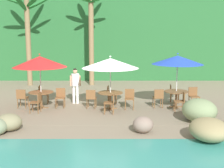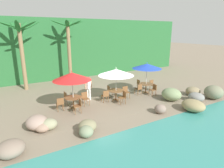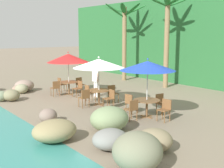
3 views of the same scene
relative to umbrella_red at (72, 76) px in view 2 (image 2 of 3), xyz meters
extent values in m
plane|color=gray|center=(2.65, -0.03, -2.09)|extent=(120.00, 120.00, 0.00)
cube|color=gray|center=(2.65, -0.03, -2.09)|extent=(18.00, 5.20, 0.01)
cube|color=#286633|center=(2.65, 8.97, 0.91)|extent=(28.00, 2.40, 6.00)
ellipsoid|color=gray|center=(-3.76, -3.44, -1.77)|extent=(1.09, 1.09, 0.65)
ellipsoid|color=gray|center=(-2.30, -2.04, -1.86)|extent=(0.77, 0.85, 0.47)
ellipsoid|color=gray|center=(-0.65, -3.61, -1.82)|extent=(0.68, 0.72, 0.54)
ellipsoid|color=gray|center=(4.23, -3.38, -1.82)|extent=(0.70, 0.70, 0.55)
ellipsoid|color=#75775C|center=(9.38, -3.44, -1.59)|extent=(1.29, 1.30, 1.00)
ellipsoid|color=#938359|center=(6.23, -4.14, -1.74)|extent=(1.24, 1.47, 0.71)
ellipsoid|color=gray|center=(6.50, -2.11, -1.65)|extent=(1.30, 1.43, 0.88)
ellipsoid|color=#827C5A|center=(-0.40, -3.19, -1.80)|extent=(0.91, 0.86, 0.60)
ellipsoid|color=gray|center=(-2.50, -1.65, -1.74)|extent=(1.06, 1.17, 0.70)
ellipsoid|color=gray|center=(-2.00, -2.02, -1.82)|extent=(0.85, 0.73, 0.55)
ellipsoid|color=#877959|center=(8.77, -2.17, -1.76)|extent=(1.08, 1.05, 0.66)
ellipsoid|color=gray|center=(7.87, -3.14, -1.78)|extent=(1.02, 1.13, 0.62)
cylinder|color=silver|center=(0.00, 0.00, -1.00)|extent=(0.04, 0.04, 2.20)
cone|color=red|center=(0.00, 0.00, 0.00)|extent=(2.39, 2.39, 0.49)
sphere|color=red|center=(0.00, 0.00, 0.32)|extent=(0.07, 0.07, 0.07)
cube|color=brown|center=(0.00, 0.00, -2.08)|extent=(0.60, 0.12, 0.03)
cube|color=brown|center=(0.00, 0.00, -2.08)|extent=(0.12, 0.60, 0.03)
cylinder|color=brown|center=(0.00, 0.00, -1.72)|extent=(0.09, 0.09, 0.71)
cylinder|color=brown|center=(0.00, 0.00, -1.37)|extent=(1.10, 1.10, 0.03)
cylinder|color=brown|center=(1.03, -0.15, -1.87)|extent=(0.04, 0.04, 0.45)
cylinder|color=brown|center=(0.68, -0.16, -1.87)|extent=(0.04, 0.04, 0.45)
cylinder|color=brown|center=(1.02, 0.21, -1.87)|extent=(0.04, 0.04, 0.45)
cylinder|color=brown|center=(0.67, 0.20, -1.87)|extent=(0.04, 0.04, 0.45)
cube|color=brown|center=(0.85, 0.02, -1.63)|extent=(0.43, 0.43, 0.03)
cube|color=brown|center=(0.84, 0.22, -1.43)|extent=(0.42, 0.05, 0.42)
cylinder|color=brown|center=(0.10, 1.04, -1.87)|extent=(0.04, 0.04, 0.45)
cylinder|color=brown|center=(0.13, 0.68, -1.87)|extent=(0.04, 0.04, 0.45)
cylinder|color=brown|center=(-0.25, 1.01, -1.87)|extent=(0.04, 0.04, 0.45)
cylinder|color=brown|center=(-0.23, 0.66, -1.87)|extent=(0.04, 0.04, 0.45)
cube|color=brown|center=(-0.06, 0.85, -1.63)|extent=(0.45, 0.45, 0.03)
cube|color=brown|center=(-0.26, 0.83, -1.43)|extent=(0.07, 0.42, 0.42)
cylinder|color=brown|center=(-1.02, 0.24, -1.87)|extent=(0.04, 0.04, 0.45)
cylinder|color=brown|center=(-0.66, 0.22, -1.87)|extent=(0.04, 0.04, 0.45)
cylinder|color=brown|center=(-1.04, -0.11, -1.87)|extent=(0.04, 0.04, 0.45)
cylinder|color=brown|center=(-0.68, -0.14, -1.87)|extent=(0.04, 0.04, 0.45)
cube|color=brown|center=(-0.85, 0.05, -1.63)|extent=(0.45, 0.45, 0.03)
cube|color=brown|center=(-0.86, -0.15, -1.43)|extent=(0.42, 0.06, 0.42)
cylinder|color=brown|center=(-0.26, -1.01, -1.87)|extent=(0.04, 0.04, 0.45)
cylinder|color=brown|center=(-0.23, -0.66, -1.87)|extent=(0.04, 0.04, 0.45)
cylinder|color=brown|center=(0.10, -1.04, -1.87)|extent=(0.04, 0.04, 0.45)
cylinder|color=brown|center=(0.13, -0.68, -1.87)|extent=(0.04, 0.04, 0.45)
cube|color=brown|center=(-0.07, -0.85, -1.63)|extent=(0.45, 0.45, 0.03)
cube|color=brown|center=(0.13, -0.86, -1.43)|extent=(0.07, 0.42, 0.42)
cylinder|color=silver|center=(3.10, -0.11, -1.03)|extent=(0.04, 0.04, 2.14)
cone|color=white|center=(3.10, -0.11, -0.06)|extent=(2.49, 2.49, 0.43)
sphere|color=white|center=(3.10, -0.11, 0.24)|extent=(0.07, 0.07, 0.07)
cube|color=brown|center=(3.10, -0.11, -2.08)|extent=(0.60, 0.12, 0.03)
cube|color=brown|center=(3.10, -0.11, -2.08)|extent=(0.12, 0.60, 0.03)
cylinder|color=brown|center=(3.10, -0.11, -1.72)|extent=(0.09, 0.09, 0.71)
cylinder|color=brown|center=(3.10, -0.11, -1.37)|extent=(1.10, 1.10, 0.03)
cylinder|color=brown|center=(4.11, -0.38, -1.87)|extent=(0.04, 0.04, 0.45)
cylinder|color=brown|center=(3.76, -0.35, -1.87)|extent=(0.04, 0.04, 0.45)
cylinder|color=brown|center=(4.14, -0.02, -1.87)|extent=(0.04, 0.04, 0.45)
cylinder|color=brown|center=(3.79, 0.01, -1.87)|extent=(0.04, 0.04, 0.45)
cube|color=brown|center=(3.95, -0.18, -1.63)|extent=(0.45, 0.45, 0.03)
cube|color=brown|center=(3.97, 0.01, -1.43)|extent=(0.42, 0.07, 0.42)
cylinder|color=brown|center=(3.38, 0.89, -1.87)|extent=(0.04, 0.04, 0.45)
cylinder|color=brown|center=(3.35, 0.54, -1.87)|extent=(0.04, 0.04, 0.45)
cylinder|color=brown|center=(3.02, 0.93, -1.87)|extent=(0.04, 0.04, 0.45)
cylinder|color=brown|center=(2.99, 0.57, -1.87)|extent=(0.04, 0.04, 0.45)
cube|color=brown|center=(3.19, 0.73, -1.63)|extent=(0.46, 0.46, 0.03)
cube|color=brown|center=(2.99, 0.75, -1.43)|extent=(0.08, 0.42, 0.42)
cylinder|color=brown|center=(2.10, 0.16, -1.87)|extent=(0.04, 0.04, 0.45)
cylinder|color=brown|center=(2.45, 0.13, -1.87)|extent=(0.04, 0.04, 0.45)
cylinder|color=brown|center=(2.06, -0.20, -1.87)|extent=(0.04, 0.04, 0.45)
cylinder|color=brown|center=(2.42, -0.23, -1.87)|extent=(0.04, 0.04, 0.45)
cube|color=brown|center=(2.26, -0.04, -1.63)|extent=(0.46, 0.46, 0.03)
cube|color=brown|center=(2.24, -0.23, -1.43)|extent=(0.42, 0.07, 0.42)
cylinder|color=brown|center=(2.86, -1.13, -1.87)|extent=(0.04, 0.04, 0.45)
cylinder|color=brown|center=(2.88, -0.77, -1.87)|extent=(0.04, 0.04, 0.45)
cylinder|color=brown|center=(3.22, -1.15, -1.87)|extent=(0.04, 0.04, 0.45)
cylinder|color=brown|center=(3.24, -0.80, -1.87)|extent=(0.04, 0.04, 0.45)
cube|color=brown|center=(3.05, -0.96, -1.63)|extent=(0.45, 0.45, 0.03)
cube|color=brown|center=(3.25, -0.98, -1.43)|extent=(0.06, 0.42, 0.42)
cylinder|color=silver|center=(6.09, 0.18, -0.97)|extent=(0.04, 0.04, 2.26)
cone|color=blue|center=(6.09, 0.18, 0.06)|extent=(2.28, 2.28, 0.39)
sphere|color=blue|center=(6.09, 0.18, 0.34)|extent=(0.07, 0.07, 0.07)
cube|color=brown|center=(6.09, 0.18, -2.08)|extent=(0.60, 0.12, 0.03)
cube|color=brown|center=(6.09, 0.18, -2.08)|extent=(0.12, 0.60, 0.03)
cylinder|color=brown|center=(6.09, 0.18, -1.72)|extent=(0.09, 0.09, 0.71)
cylinder|color=brown|center=(6.09, 0.18, -1.37)|extent=(1.10, 1.10, 0.03)
cylinder|color=brown|center=(7.13, 0.11, -1.87)|extent=(0.04, 0.04, 0.45)
cylinder|color=brown|center=(6.78, 0.07, -1.87)|extent=(0.04, 0.04, 0.45)
cylinder|color=brown|center=(7.10, 0.46, -1.87)|extent=(0.04, 0.04, 0.45)
cylinder|color=brown|center=(6.74, 0.43, -1.87)|extent=(0.04, 0.04, 0.45)
cube|color=brown|center=(6.94, 0.27, -1.63)|extent=(0.46, 0.46, 0.03)
cube|color=brown|center=(6.92, 0.47, -1.43)|extent=(0.42, 0.08, 0.42)
cylinder|color=brown|center=(6.40, 1.18, -1.87)|extent=(0.04, 0.04, 0.45)
cylinder|color=brown|center=(6.35, 0.82, -1.87)|extent=(0.04, 0.04, 0.45)
cylinder|color=brown|center=(6.04, 1.22, -1.87)|extent=(0.04, 0.04, 0.45)
cylinder|color=brown|center=(6.00, 0.87, -1.87)|extent=(0.04, 0.04, 0.45)
cube|color=brown|center=(6.20, 1.02, -1.63)|extent=(0.47, 0.47, 0.03)
cube|color=brown|center=(6.00, 1.05, -1.43)|extent=(0.09, 0.42, 0.42)
cylinder|color=brown|center=(5.05, 0.26, -1.87)|extent=(0.04, 0.04, 0.45)
cylinder|color=brown|center=(5.41, 0.29, -1.87)|extent=(0.04, 0.04, 0.45)
cylinder|color=brown|center=(5.08, -0.09, -1.87)|extent=(0.04, 0.04, 0.45)
cylinder|color=brown|center=(5.44, -0.06, -1.87)|extent=(0.04, 0.04, 0.45)
cube|color=brown|center=(5.25, 0.10, -1.63)|extent=(0.46, 0.46, 0.03)
cube|color=brown|center=(5.26, -0.10, -1.43)|extent=(0.42, 0.07, 0.42)
cylinder|color=brown|center=(5.84, -0.84, -1.87)|extent=(0.04, 0.04, 0.45)
cylinder|color=brown|center=(5.87, -0.48, -1.87)|extent=(0.04, 0.04, 0.45)
cylinder|color=brown|center=(6.20, -0.86, -1.87)|extent=(0.04, 0.04, 0.45)
cylinder|color=brown|center=(6.22, -0.50, -1.87)|extent=(0.04, 0.04, 0.45)
cube|color=brown|center=(6.03, -0.67, -1.63)|extent=(0.45, 0.45, 0.03)
cube|color=brown|center=(6.23, -0.68, -1.43)|extent=(0.06, 0.42, 0.42)
cylinder|color=olive|center=(-2.10, 5.97, 0.59)|extent=(0.32, 0.32, 5.38)
ellipsoid|color=#236B2D|center=(-1.26, 5.97, 3.05)|extent=(1.55, 0.36, 0.87)
ellipsoid|color=#236B2D|center=(-1.71, 6.71, 3.08)|extent=(1.06, 1.58, 0.77)
ellipsoid|color=#236B2D|center=(-2.33, 6.78, 3.12)|extent=(0.80, 1.66, 0.66)
ellipsoid|color=#236B2D|center=(-2.79, 6.44, 3.09)|extent=(1.54, 1.19, 0.73)
ellipsoid|color=#236B2D|center=(-2.87, 5.65, 3.14)|extent=(1.66, 0.96, 0.58)
ellipsoid|color=#236B2D|center=(-2.24, 5.14, 3.01)|extent=(0.61, 1.55, 0.96)
ellipsoid|color=#236B2D|center=(-1.53, 5.35, 3.11)|extent=(1.36, 1.43, 0.69)
cylinder|color=olive|center=(1.86, 6.12, 0.70)|extent=(0.32, 0.32, 5.58)
ellipsoid|color=#236B2D|center=(2.57, 5.99, 3.34)|extent=(1.46, 0.61, 0.53)
ellipsoid|color=#236B2D|center=(2.23, 6.74, 3.31)|extent=(1.02, 1.38, 0.63)
ellipsoid|color=#236B2D|center=(1.43, 6.69, 3.34)|extent=(1.13, 1.35, 0.55)
ellipsoid|color=#236B2D|center=(1.14, 6.12, 3.33)|extent=(1.42, 0.37, 0.55)
ellipsoid|color=#236B2D|center=(1.62, 5.44, 3.31)|extent=(0.81, 1.43, 0.62)
ellipsoid|color=#236B2D|center=(2.30, 5.54, 3.32)|extent=(1.13, 1.33, 0.60)
cylinder|color=white|center=(1.34, 0.88, -1.66)|extent=(0.13, 0.13, 0.86)
cylinder|color=white|center=(1.52, 0.88, -1.66)|extent=(0.13, 0.13, 0.86)
cube|color=white|center=(1.43, 0.88, -0.94)|extent=(0.39, 0.33, 0.58)
cylinder|color=tan|center=(1.21, 0.88, -0.99)|extent=(0.08, 0.08, 0.50)
cylinder|color=tan|center=(1.65, 0.88, -0.99)|extent=(0.08, 0.08, 0.50)
sphere|color=tan|center=(1.43, 0.88, -0.53)|extent=(0.21, 0.21, 0.21)
sphere|color=black|center=(1.43, 0.88, -0.48)|extent=(0.18, 0.18, 0.18)
camera|label=1|loc=(3.18, -13.33, 1.29)|focal=48.81mm
camera|label=2|loc=(-3.60, -11.06, 2.67)|focal=30.53mm
camera|label=3|loc=(14.47, -8.29, 1.32)|focal=46.96mm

